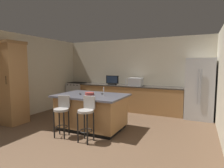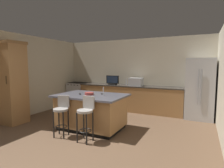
% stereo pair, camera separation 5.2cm
% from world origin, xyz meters
% --- Properties ---
extents(wall_back, '(6.03, 0.12, 2.63)m').
position_xyz_m(wall_back, '(0.00, 4.68, 1.31)').
color(wall_back, beige).
rests_on(wall_back, ground_plane).
extents(wall_left, '(0.12, 5.08, 2.63)m').
position_xyz_m(wall_left, '(-2.81, 2.34, 1.31)').
color(wall_left, beige).
rests_on(wall_left, ground_plane).
extents(counter_back, '(3.86, 0.62, 0.93)m').
position_xyz_m(counter_back, '(-0.05, 4.30, 0.46)').
color(counter_back, '#9E7042').
rests_on(counter_back, ground_plane).
extents(kitchen_island, '(1.78, 1.21, 0.90)m').
position_xyz_m(kitchen_island, '(-0.22, 2.03, 0.46)').
color(kitchen_island, black).
rests_on(kitchen_island, ground_plane).
extents(refrigerator, '(0.81, 0.73, 1.88)m').
position_xyz_m(refrigerator, '(2.30, 4.26, 0.94)').
color(refrigerator, '#B7BABF').
rests_on(refrigerator, ground_plane).
extents(range_oven, '(0.72, 0.63, 0.95)m').
position_xyz_m(range_oven, '(-2.34, 4.30, 0.47)').
color(range_oven, '#B7BABF').
rests_on(range_oven, ground_plane).
extents(cabinet_tower, '(0.58, 0.64, 2.32)m').
position_xyz_m(cabinet_tower, '(-2.45, 1.45, 1.20)').
color(cabinet_tower, '#9E7042').
rests_on(cabinet_tower, ground_plane).
extents(microwave, '(0.48, 0.36, 0.28)m').
position_xyz_m(microwave, '(0.22, 4.30, 1.07)').
color(microwave, '#B7BABF').
rests_on(microwave, counter_back).
extents(tv_monitor, '(0.50, 0.16, 0.35)m').
position_xyz_m(tv_monitor, '(-0.68, 4.25, 1.09)').
color(tv_monitor, black).
rests_on(tv_monitor, counter_back).
extents(sink_faucet_back, '(0.02, 0.02, 0.24)m').
position_xyz_m(sink_faucet_back, '(-0.18, 4.40, 1.05)').
color(sink_faucet_back, '#B2B2B7').
rests_on(sink_faucet_back, counter_back).
extents(sink_faucet_island, '(0.02, 0.02, 0.22)m').
position_xyz_m(sink_faucet_island, '(0.14, 2.03, 1.01)').
color(sink_faucet_island, '#B2B2B7').
rests_on(sink_faucet_island, kitchen_island).
extents(bar_stool_left, '(0.35, 0.37, 0.94)m').
position_xyz_m(bar_stool_left, '(-0.57, 1.29, 0.56)').
color(bar_stool_left, gray).
rests_on(bar_stool_left, ground_plane).
extents(bar_stool_right, '(0.34, 0.34, 0.98)m').
position_xyz_m(bar_stool_right, '(0.11, 1.28, 0.59)').
color(bar_stool_right, gray).
rests_on(bar_stool_right, ground_plane).
extents(fruit_bowl, '(0.23, 0.23, 0.06)m').
position_xyz_m(fruit_bowl, '(-0.25, 1.98, 0.93)').
color(fruit_bowl, '#993833').
rests_on(fruit_bowl, kitchen_island).
extents(cell_phone, '(0.14, 0.16, 0.01)m').
position_xyz_m(cell_phone, '(-0.02, 2.26, 0.90)').
color(cell_phone, black).
rests_on(cell_phone, kitchen_island).
extents(tv_remote, '(0.15, 0.16, 0.02)m').
position_xyz_m(tv_remote, '(-0.53, 1.97, 0.91)').
color(tv_remote, black).
rests_on(tv_remote, kitchen_island).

